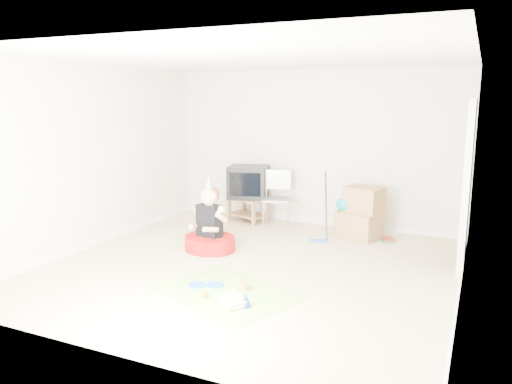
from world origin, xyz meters
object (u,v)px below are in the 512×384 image
at_px(crt_tv, 248,182).
at_px(folding_chair, 277,199).
at_px(tv_stand, 248,207).
at_px(seated_woman, 210,234).
at_px(birthday_cake, 233,303).
at_px(cardboard_boxes, 360,213).

relative_size(crt_tv, folding_chair, 0.66).
bearing_deg(folding_chair, tv_stand, 162.47).
relative_size(tv_stand, seated_woman, 0.71).
height_order(crt_tv, birthday_cake, crt_tv).
bearing_deg(tv_stand, birthday_cake, -67.23).
xyz_separation_m(tv_stand, cardboard_boxes, (2.01, -0.23, 0.13)).
relative_size(tv_stand, birthday_cake, 2.27).
xyz_separation_m(tv_stand, folding_chair, (0.61, -0.19, 0.23)).
xyz_separation_m(crt_tv, seated_woman, (0.23, -1.76, -0.46)).
distance_m(tv_stand, crt_tv, 0.45).
distance_m(folding_chair, seated_woman, 1.63).
bearing_deg(tv_stand, cardboard_boxes, -6.57).
bearing_deg(cardboard_boxes, crt_tv, 173.43).
distance_m(folding_chair, birthday_cake, 3.29).
relative_size(folding_chair, birthday_cake, 2.91).
bearing_deg(crt_tv, seated_woman, -95.90).
height_order(tv_stand, birthday_cake, tv_stand).
xyz_separation_m(folding_chair, seated_woman, (-0.38, -1.57, -0.24)).
distance_m(crt_tv, seated_woman, 1.84).
distance_m(tv_stand, birthday_cake, 3.64).
relative_size(cardboard_boxes, birthday_cake, 2.37).
relative_size(tv_stand, cardboard_boxes, 0.96).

